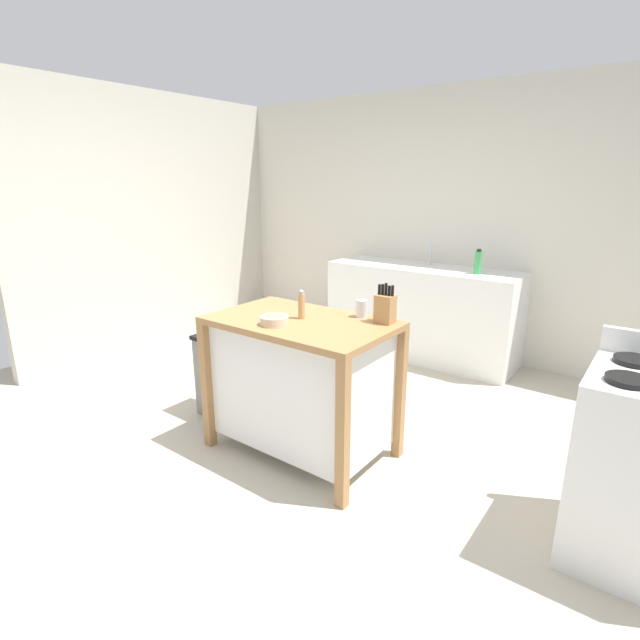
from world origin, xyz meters
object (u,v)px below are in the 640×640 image
pepper_grinder (301,305)px  trash_bin (222,375)px  knife_block (385,308)px  kitchen_island (301,379)px  sink_faucet (430,254)px  bowl_ceramic_small (274,320)px  bottle_hand_soap (478,262)px  drinking_cup (361,309)px

pepper_grinder → trash_bin: 1.05m
trash_bin → knife_block: bearing=9.1°
kitchen_island → sink_faucet: sink_faucet is taller
trash_bin → pepper_grinder: bearing=-2.0°
bowl_ceramic_small → sink_faucet: (-0.12, 2.46, 0.09)m
sink_faucet → bottle_hand_soap: bottle_hand_soap is taller
kitchen_island → pepper_grinder: pepper_grinder is taller
pepper_grinder → bowl_ceramic_small: bearing=-102.6°
bottle_hand_soap → sink_faucet: bearing=160.6°
bottle_hand_soap → kitchen_island: bearing=-100.0°
knife_block → trash_bin: (-1.26, -0.20, -0.68)m
sink_faucet → bottle_hand_soap: (0.55, -0.19, -0.00)m
kitchen_island → pepper_grinder: bearing=114.6°
drinking_cup → trash_bin: drinking_cup is taller
trash_bin → bottle_hand_soap: (1.18, 2.04, 0.70)m
sink_faucet → knife_block: bearing=-72.8°
kitchen_island → drinking_cup: drinking_cup is taller
bottle_hand_soap → trash_bin: bearing=-120.0°
bowl_ceramic_small → trash_bin: 1.00m
drinking_cup → trash_bin: (-1.08, -0.22, -0.64)m
pepper_grinder → sink_faucet: (-0.17, 2.26, 0.03)m
kitchen_island → sink_faucet: bearing=94.5°
trash_bin → bottle_hand_soap: bearing=60.0°
drinking_cup → bottle_hand_soap: (0.10, 1.81, 0.06)m
pepper_grinder → bottle_hand_soap: size_ratio=0.81×
trash_bin → bottle_hand_soap: 2.45m
trash_bin → drinking_cup: bearing=11.7°
knife_block → sink_faucet: bearing=107.2°
kitchen_island → knife_block: knife_block is taller
knife_block → bottle_hand_soap: (-0.08, 1.83, 0.02)m
drinking_cup → sink_faucet: (-0.45, 2.00, 0.07)m
kitchen_island → trash_bin: kitchen_island is taller
drinking_cup → sink_faucet: 2.06m
knife_block → kitchen_island: bearing=-150.8°
drinking_cup → bottle_hand_soap: bearing=86.9°
pepper_grinder → trash_bin: bearing=178.0°
drinking_cup → pepper_grinder: (-0.28, -0.25, 0.03)m
knife_block → pepper_grinder: bearing=-153.6°
kitchen_island → drinking_cup: size_ratio=10.45×
knife_block → sink_faucet: knife_block is taller
bowl_ceramic_small → bottle_hand_soap: size_ratio=0.74×
sink_faucet → drinking_cup: bearing=-77.4°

